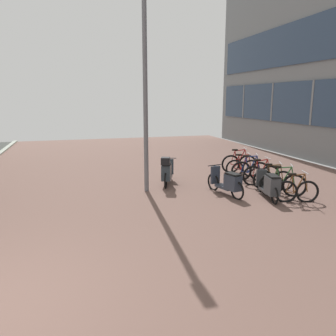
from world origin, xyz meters
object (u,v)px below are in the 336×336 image
object	(u,v)px
scooter_mid	(228,183)
bicycle_rack_02	(273,180)
bicycle_rack_05	(243,168)
bicycle_rack_03	(261,175)
scooter_near	(269,185)
bicycle_rack_04	(250,171)
bicycle_rack_01	(283,184)
scooter_far	(167,171)
bicycle_rack_00	(297,191)
lamp_post	(145,77)
bicycle_rack_06	(239,164)

from	to	relation	value
scooter_mid	bicycle_rack_02	bearing A→B (deg)	5.72
bicycle_rack_02	bicycle_rack_05	bearing A→B (deg)	90.33
bicycle_rack_03	scooter_near	world-z (taller)	bicycle_rack_03
bicycle_rack_04	scooter_mid	world-z (taller)	bicycle_rack_04
bicycle_rack_01	scooter_far	distance (m)	3.76
bicycle_rack_01	bicycle_rack_03	bearing A→B (deg)	86.89
bicycle_rack_02	bicycle_rack_05	size ratio (longest dim) A/B	0.94
bicycle_rack_00	scooter_far	world-z (taller)	scooter_far
bicycle_rack_01	bicycle_rack_04	world-z (taller)	bicycle_rack_04
scooter_far	lamp_post	distance (m)	3.23
bicycle_rack_01	bicycle_rack_06	xyz separation A→B (m)	(0.29, 3.32, 0.01)
bicycle_rack_03	bicycle_rack_06	xyz separation A→B (m)	(0.22, 2.00, 0.01)
bicycle_rack_01	bicycle_rack_06	world-z (taller)	bicycle_rack_06
bicycle_rack_04	lamp_post	world-z (taller)	lamp_post
bicycle_rack_05	scooter_near	xyz separation A→B (m)	(-0.68, -2.84, 0.08)
scooter_mid	bicycle_rack_05	bearing A→B (deg)	51.81
scooter_near	scooter_far	bearing A→B (deg)	136.17
bicycle_rack_00	bicycle_rack_06	bearing A→B (deg)	85.77
bicycle_rack_02	bicycle_rack_06	size ratio (longest dim) A/B	0.85
bicycle_rack_02	bicycle_rack_04	distance (m)	1.33
bicycle_rack_00	scooter_near	xyz separation A→B (m)	(-0.58, 0.49, 0.09)
bicycle_rack_02	lamp_post	world-z (taller)	lamp_post
bicycle_rack_01	scooter_far	size ratio (longest dim) A/B	0.79
lamp_post	bicycle_rack_04	bearing A→B (deg)	4.70
bicycle_rack_04	scooter_far	distance (m)	3.10
bicycle_rack_01	bicycle_rack_02	distance (m)	0.67
bicycle_rack_00	scooter_far	size ratio (longest dim) A/B	0.77
bicycle_rack_00	scooter_near	size ratio (longest dim) A/B	0.70
scooter_far	scooter_near	bearing A→B (deg)	-43.83
bicycle_rack_03	scooter_mid	bearing A→B (deg)	-153.59
bicycle_rack_05	lamp_post	distance (m)	5.22
bicycle_rack_05	lamp_post	world-z (taller)	lamp_post
bicycle_rack_00	bicycle_rack_05	xyz separation A→B (m)	(0.10, 3.33, 0.00)
bicycle_rack_00	bicycle_rack_04	world-z (taller)	bicycle_rack_04
bicycle_rack_03	bicycle_rack_05	bearing A→B (deg)	89.11
bicycle_rack_02	bicycle_rack_03	size ratio (longest dim) A/B	0.90
bicycle_rack_03	scooter_far	distance (m)	3.25
bicycle_rack_05	bicycle_rack_03	bearing A→B (deg)	-90.89
bicycle_rack_05	bicycle_rack_01	bearing A→B (deg)	-92.00
bicycle_rack_06	scooter_near	distance (m)	3.61
scooter_near	bicycle_rack_01	bearing A→B (deg)	16.78
bicycle_rack_02	lamp_post	distance (m)	5.23
bicycle_rack_00	scooter_far	bearing A→B (deg)	136.85
bicycle_rack_02	scooter_far	world-z (taller)	scooter_far
bicycle_rack_04	scooter_mid	distance (m)	2.23
bicycle_rack_00	bicycle_rack_04	distance (m)	2.66
scooter_mid	bicycle_rack_06	bearing A→B (deg)	56.12
scooter_far	lamp_post	size ratio (longest dim) A/B	0.25
scooter_near	bicycle_rack_02	bearing A→B (deg)	50.65
bicycle_rack_03	lamp_post	bearing A→B (deg)	175.06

